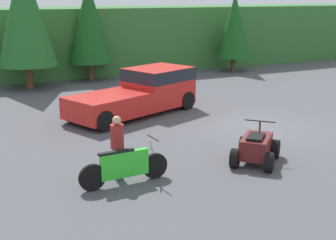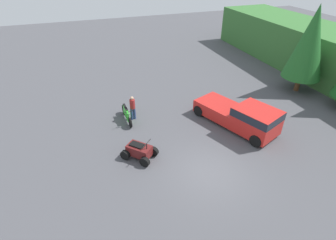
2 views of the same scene
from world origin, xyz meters
name	(u,v)px [view 2 (image 2 of 2)]	position (x,y,z in m)	size (l,w,h in m)	color
ground_plane	(209,172)	(0.00, 0.00, 0.00)	(80.00, 80.00, 0.00)	#4C4C51
tree_left	(310,43)	(-6.30, 11.42, 4.02)	(3.00, 3.00, 6.83)	brown
pickup_truck_red	(243,116)	(-3.00, 3.89, 0.95)	(6.05, 4.04, 1.81)	red
dirt_bike	(127,114)	(-6.48, -3.02, 0.49)	(2.48, 0.60, 1.16)	black
quad_atv	(139,151)	(-2.40, -3.18, 0.45)	(2.16, 2.13, 1.16)	black
rider_person	(133,107)	(-6.50, -2.57, 0.95)	(0.41, 0.41, 1.75)	navy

